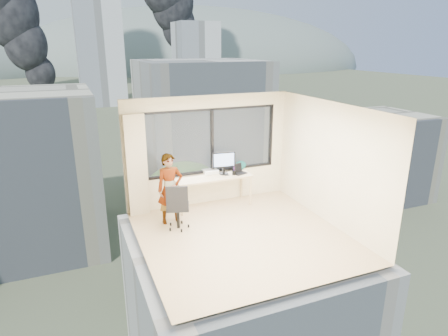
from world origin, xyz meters
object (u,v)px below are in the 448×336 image
person (170,189)px  laptop (240,170)px  monitor (224,163)px  game_console (210,171)px  handbag (241,165)px  desk (214,191)px  chair (178,205)px

person → laptop: size_ratio=4.65×
person → monitor: person is taller
person → game_console: 1.39m
game_console → handbag: size_ratio=1.18×
desk → game_console: bearing=85.7°
person → laptop: 1.87m
person → laptop: (1.82, 0.42, 0.08)m
desk → handbag: bearing=15.6°
person → handbag: 2.08m
chair → person: (-0.06, 0.35, 0.25)m
chair → person: bearing=116.7°
desk → laptop: size_ratio=5.45×
person → monitor: bearing=20.0°
chair → handbag: size_ratio=3.57×
monitor → game_console: bearing=152.2°
laptop → handbag: bearing=43.5°
person → game_console: bearing=31.4°
desk → monitor: bearing=13.1°
desk → game_console: game_console is taller
chair → desk: bearing=53.2°
monitor → laptop: bearing=-10.3°
game_console → laptop: (0.64, -0.31, 0.06)m
monitor → laptop: (0.37, -0.12, -0.17)m
handbag → game_console: bearing=167.4°
laptop → monitor: bearing=143.1°
person → handbag: (1.96, 0.69, 0.09)m
monitor → handbag: size_ratio=1.91×
chair → handbag: (1.90, 1.04, 0.35)m
desk → person: (-1.16, -0.47, 0.39)m
monitor → desk: bearing=-159.7°
monitor → handbag: bearing=24.2°
desk → person: size_ratio=1.17×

